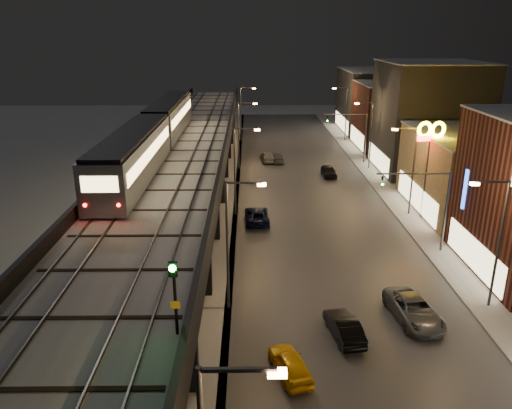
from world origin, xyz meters
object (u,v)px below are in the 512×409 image
object	(u,v)px
car_taxi	(290,365)
car_far_white	(267,157)
car_onc_red	(329,172)
car_near_white	(344,328)
car_onc_dark	(414,310)
car_mid_silver	(257,216)
rail_signal	(174,284)
subway_train	(154,132)
car_mid_dark	(277,158)

from	to	relation	value
car_taxi	car_far_white	distance (m)	46.72
car_taxi	car_onc_red	world-z (taller)	car_onc_red
car_near_white	car_onc_red	size ratio (longest dim) A/B	1.01
car_far_white	car_onc_dark	size ratio (longest dim) A/B	0.81
car_mid_silver	car_onc_dark	distance (m)	20.23
rail_signal	car_onc_dark	world-z (taller)	rail_signal
subway_train	car_mid_dark	size ratio (longest dim) A/B	8.95
rail_signal	subway_train	bearing A→B (deg)	101.47
car_far_white	car_taxi	bearing A→B (deg)	83.25
subway_train	car_onc_red	world-z (taller)	subway_train
rail_signal	car_taxi	distance (m)	11.31
car_taxi	car_near_white	world-z (taller)	car_near_white
rail_signal	car_onc_dark	distance (m)	19.31
car_taxi	car_onc_dark	distance (m)	9.93
car_near_white	car_mid_silver	xyz separation A→B (m)	(-5.02, 19.49, -0.00)
subway_train	car_onc_red	distance (m)	24.83
car_taxi	car_far_white	world-z (taller)	car_far_white
car_near_white	subway_train	bearing A→B (deg)	-65.00
car_onc_dark	car_onc_red	xyz separation A→B (m)	(-0.39, 33.63, -0.04)
car_onc_red	rail_signal	bearing A→B (deg)	-107.40
subway_train	rail_signal	size ratio (longest dim) A/B	11.97
rail_signal	car_mid_silver	distance (m)	30.29
car_far_white	car_near_white	bearing A→B (deg)	87.93
car_near_white	car_onc_dark	bearing A→B (deg)	-168.49
car_taxi	car_near_white	xyz separation A→B (m)	(3.57, 3.47, 0.03)
car_taxi	car_mid_dark	distance (m)	46.50
car_taxi	car_near_white	bearing A→B (deg)	-151.40
car_mid_dark	car_far_white	world-z (taller)	car_far_white
car_taxi	car_onc_red	size ratio (longest dim) A/B	0.94
subway_train	car_taxi	bearing A→B (deg)	-65.94
car_mid_dark	car_mid_silver	bearing A→B (deg)	78.32
subway_train	car_taxi	size ratio (longest dim) A/B	9.64
car_mid_silver	car_far_white	distance (m)	23.83
car_mid_dark	car_onc_red	size ratio (longest dim) A/B	1.01
car_near_white	rail_signal	bearing A→B (deg)	38.66
rail_signal	car_taxi	world-z (taller)	rail_signal
car_taxi	car_onc_dark	size ratio (longest dim) A/B	0.72
car_near_white	car_onc_dark	distance (m)	5.17
subway_train	car_onc_red	xyz separation A→B (m)	(19.42, 13.38, -7.76)
rail_signal	car_far_white	bearing A→B (deg)	84.17
car_mid_dark	car_onc_red	distance (m)	9.78
car_taxi	car_mid_dark	bearing A→B (deg)	-107.81
subway_train	car_near_white	bearing A→B (deg)	-55.85
car_near_white	car_onc_dark	size ratio (longest dim) A/B	0.78
subway_train	car_mid_dark	distance (m)	25.96
car_mid_silver	car_far_white	xyz separation A→B (m)	(1.83, 23.76, 0.06)
car_onc_red	car_near_white	bearing A→B (deg)	-98.39
car_onc_dark	car_onc_red	world-z (taller)	car_onc_dark
car_mid_dark	car_onc_red	xyz separation A→B (m)	(6.22, -7.54, 0.10)
car_taxi	car_mid_dark	world-z (taller)	car_taxi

